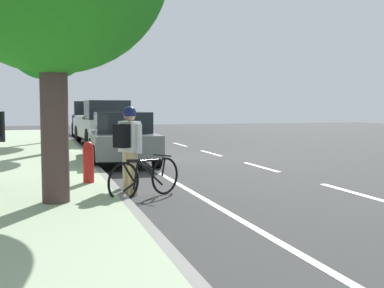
{
  "coord_description": "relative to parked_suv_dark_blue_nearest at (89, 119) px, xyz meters",
  "views": [
    {
      "loc": [
        3.16,
        15.29,
        1.66
      ],
      "look_at": [
        0.78,
        7.51,
        1.03
      ],
      "focal_mm": 44.75,
      "sensor_mm": 36.0,
      "label": 1
    }
  ],
  "objects": [
    {
      "name": "sidewalk",
      "position": [
        3.45,
        12.4,
        -0.96
      ],
      "size": [
        4.46,
        37.75,
        0.13
      ],
      "primitive_type": "cube",
      "color": "#9DB08E",
      "rests_on": "ground"
    },
    {
      "name": "parked_suv_dark_blue_nearest",
      "position": [
        0.0,
        0.0,
        0.0
      ],
      "size": [
        2.14,
        4.78,
        1.99
      ],
      "color": "navy",
      "rests_on": "ground"
    },
    {
      "name": "street_tree_near_cyclist",
      "position": [
        2.24,
        5.74,
        3.55
      ],
      "size": [
        3.33,
        3.33,
        6.15
      ],
      "color": "brown",
      "rests_on": "sidewalk"
    },
    {
      "name": "bicycle_at_curb",
      "position": [
        0.67,
        19.18,
        -0.65
      ],
      "size": [
        1.5,
        0.98,
        0.77
      ],
      "color": "black",
      "rests_on": "ground"
    },
    {
      "name": "lane_stripe_bike_edge",
      "position": [
        -0.34,
        12.4,
        -1.02
      ],
      "size": [
        0.12,
        37.75,
        0.01
      ],
      "primitive_type": "cube",
      "color": "white",
      "rests_on": "ground"
    },
    {
      "name": "ground",
      "position": [
        -0.78,
        12.4,
        -1.03
      ],
      "size": [
        60.41,
        60.41,
        0.0
      ],
      "primitive_type": "plane",
      "color": "#353535"
    },
    {
      "name": "cyclist_with_backpack",
      "position": [
        0.89,
        18.75,
        -0.0
      ],
      "size": [
        0.52,
        0.55,
        1.68
      ],
      "color": "#C6B284",
      "rests_on": "ground"
    },
    {
      "name": "street_tree_mid_block",
      "position": [
        2.24,
        11.16,
        2.69
      ],
      "size": [
        2.72,
        2.72,
        4.86
      ],
      "color": "#4F3925",
      "rests_on": "sidewalk"
    },
    {
      "name": "curb_edge",
      "position": [
        1.13,
        12.4,
        -0.96
      ],
      "size": [
        0.16,
        37.75,
        0.13
      ],
      "primitive_type": "cube",
      "color": "gray",
      "rests_on": "ground"
    },
    {
      "name": "parked_sedan_grey_mid",
      "position": [
        0.21,
        13.47,
        -0.27
      ],
      "size": [
        2.01,
        4.48,
        1.52
      ],
      "color": "slate",
      "rests_on": "ground"
    },
    {
      "name": "lane_stripe_centre",
      "position": [
        -3.32,
        11.42,
        -1.02
      ],
      "size": [
        0.14,
        35.8,
        0.01
      ],
      "color": "white",
      "rests_on": "ground"
    },
    {
      "name": "parked_pickup_silver_second",
      "position": [
        -0.07,
        6.33,
        -0.13
      ],
      "size": [
        2.31,
        5.42,
        1.95
      ],
      "color": "#B7BABF",
      "rests_on": "ground"
    },
    {
      "name": "fire_hydrant",
      "position": [
        1.56,
        17.85,
        -0.47
      ],
      "size": [
        0.22,
        0.22,
        0.84
      ],
      "color": "red",
      "rests_on": "sidewalk"
    }
  ]
}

